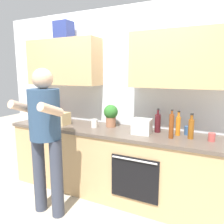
# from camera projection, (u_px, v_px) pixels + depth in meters

# --- Properties ---
(ground_plane) EXTENTS (12.00, 12.00, 0.00)m
(ground_plane) POSITION_uv_depth(u_px,v_px,m) (109.00, 192.00, 3.03)
(ground_plane) COLOR #B2A893
(back_wall_unit) EXTENTS (4.00, 0.38, 2.50)m
(back_wall_unit) POSITION_uv_depth(u_px,v_px,m) (118.00, 82.00, 3.01)
(back_wall_unit) COLOR silver
(back_wall_unit) RESTS_ON ground
(counter) EXTENTS (2.84, 0.67, 0.90)m
(counter) POSITION_uv_depth(u_px,v_px,m) (109.00, 161.00, 2.95)
(counter) COLOR tan
(counter) RESTS_ON ground
(person_standing) EXTENTS (0.49, 0.45, 1.68)m
(person_standing) POSITION_uv_depth(u_px,v_px,m) (45.00, 131.00, 2.43)
(person_standing) COLOR #383D4C
(person_standing) RESTS_ON ground
(bottle_wine) EXTENTS (0.07, 0.07, 0.30)m
(bottle_wine) POSITION_uv_depth(u_px,v_px,m) (158.00, 123.00, 2.70)
(bottle_wine) COLOR #471419
(bottle_wine) RESTS_ON counter
(bottle_syrup) EXTENTS (0.06, 0.06, 0.29)m
(bottle_syrup) POSITION_uv_depth(u_px,v_px,m) (191.00, 128.00, 2.43)
(bottle_syrup) COLOR #8C4C14
(bottle_syrup) RESTS_ON counter
(bottle_juice) EXTENTS (0.05, 0.05, 0.29)m
(bottle_juice) POSITION_uv_depth(u_px,v_px,m) (178.00, 125.00, 2.56)
(bottle_juice) COLOR orange
(bottle_juice) RESTS_ON counter
(bottle_vinegar) EXTENTS (0.05, 0.05, 0.33)m
(bottle_vinegar) POSITION_uv_depth(u_px,v_px,m) (171.00, 126.00, 2.44)
(bottle_vinegar) COLOR brown
(bottle_vinegar) RESTS_ON counter
(bottle_hotsauce) EXTENTS (0.07, 0.07, 0.31)m
(bottle_hotsauce) POSITION_uv_depth(u_px,v_px,m) (52.00, 110.00, 3.49)
(bottle_hotsauce) COLOR red
(bottle_hotsauce) RESTS_ON counter
(cup_coffee) EXTENTS (0.08, 0.08, 0.11)m
(cup_coffee) POSITION_uv_depth(u_px,v_px,m) (95.00, 123.00, 2.96)
(cup_coffee) COLOR white
(cup_coffee) RESTS_ON counter
(cup_ceramic) EXTENTS (0.07, 0.07, 0.09)m
(cup_ceramic) POSITION_uv_depth(u_px,v_px,m) (212.00, 137.00, 2.35)
(cup_ceramic) COLOR #BF4C47
(cup_ceramic) RESTS_ON counter
(cup_tea) EXTENTS (0.08, 0.08, 0.10)m
(cup_tea) POSITION_uv_depth(u_px,v_px,m) (188.00, 131.00, 2.60)
(cup_tea) COLOR #33598C
(cup_tea) RESTS_ON counter
(potted_herb) EXTENTS (0.19, 0.19, 0.30)m
(potted_herb) POSITION_uv_depth(u_px,v_px,m) (111.00, 114.00, 2.97)
(potted_herb) COLOR #9E6647
(potted_herb) RESTS_ON counter
(grocery_bag_produce) EXTENTS (0.23, 0.19, 0.18)m
(grocery_bag_produce) POSITION_uv_depth(u_px,v_px,m) (142.00, 126.00, 2.63)
(grocery_bag_produce) COLOR silver
(grocery_bag_produce) RESTS_ON counter
(grocery_bag_bread) EXTENTS (0.27, 0.20, 0.17)m
(grocery_bag_bread) POSITION_uv_depth(u_px,v_px,m) (60.00, 118.00, 3.13)
(grocery_bag_bread) COLOR tan
(grocery_bag_bread) RESTS_ON counter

